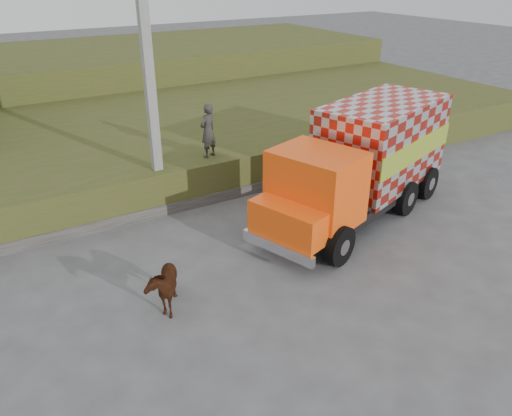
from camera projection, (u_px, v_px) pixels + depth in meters
ground at (251, 260)px, 14.60m from camera, size 120.00×120.00×0.00m
embankment at (136, 141)px, 21.97m from camera, size 40.00×12.00×1.50m
embankment_far at (72, 76)px, 30.87m from camera, size 40.00×12.00×3.00m
retaining_strip at (137, 214)px, 16.83m from camera, size 16.00×0.50×0.40m
utility_pole at (151, 94)px, 15.88m from camera, size 1.20×0.30×8.00m
cargo_truck at (364, 161)px, 16.61m from camera, size 8.65×5.06×3.68m
cow at (162, 284)px, 12.38m from camera, size 1.32×1.74×1.33m
pedestrian at (208, 131)px, 17.69m from camera, size 0.83×0.71×1.93m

